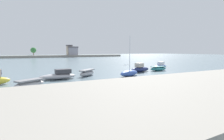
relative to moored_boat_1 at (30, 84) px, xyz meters
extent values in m
plane|color=slate|center=(5.35, -7.82, -0.44)|extent=(400.00, 400.00, 0.00)
cube|color=gray|center=(5.35, -16.26, 0.85)|extent=(93.79, 6.55, 2.57)
cube|color=black|center=(-2.88, 3.75, 1.07)|extent=(0.20, 0.61, 0.63)
ellipsoid|color=#9E9EA3|center=(0.00, 0.00, -0.06)|extent=(3.81, 3.06, 0.75)
cube|color=slate|center=(0.00, 0.00, 0.40)|extent=(3.08, 2.50, 0.18)
ellipsoid|color=#9E9EA3|center=(3.94, 4.61, -0.04)|extent=(5.20, 2.12, 0.80)
cube|color=#333338|center=(4.71, 4.63, 0.67)|extent=(2.15, 1.34, 0.62)
cube|color=black|center=(5.77, 4.66, 0.74)|extent=(0.11, 1.16, 0.43)
ellipsoid|color=#9E9EA3|center=(8.86, 5.85, -0.01)|extent=(3.92, 3.60, 0.86)
cube|color=slate|center=(8.86, 5.85, 0.51)|extent=(3.17, 2.92, 0.18)
ellipsoid|color=#3856A8|center=(14.72, 2.39, 0.06)|extent=(4.41, 2.81, 0.98)
cylinder|color=silver|center=(14.81, 2.42, 3.25)|extent=(0.10, 0.10, 5.41)
cylinder|color=#B7B7BC|center=(13.98, 2.12, 1.42)|extent=(1.51, 0.62, 0.08)
ellipsoid|color=navy|center=(19.87, 6.30, 0.05)|extent=(4.81, 2.39, 0.97)
cube|color=#BCB2A3|center=(19.63, 6.26, 0.92)|extent=(1.54, 1.41, 0.77)
cube|color=black|center=(20.30, 6.38, 0.99)|extent=(0.27, 1.07, 0.54)
ellipsoid|color=teal|center=(24.34, 6.11, -0.03)|extent=(4.04, 1.52, 0.81)
cube|color=#226367|center=(24.34, 6.11, 0.42)|extent=(3.23, 1.27, 0.11)
ellipsoid|color=#3856A8|center=(28.75, 10.28, -0.07)|extent=(5.37, 2.94, 0.74)
cube|color=silver|center=(29.12, 10.38, 0.68)|extent=(2.06, 1.37, 0.76)
cube|color=black|center=(30.03, 10.65, 0.75)|extent=(0.30, 0.78, 0.53)
sphere|color=red|center=(1.74, 5.99, -0.32)|extent=(0.24, 0.24, 0.24)
cube|color=gray|center=(5.35, 95.91, 0.26)|extent=(123.50, 7.65, 1.38)
cube|color=#B2A38E|center=(29.95, 96.06, 3.92)|extent=(3.19, 3.80, 5.94)
cube|color=#565156|center=(29.95, 96.06, 7.24)|extent=(3.51, 4.17, 0.70)
cube|color=#99939E|center=(31.85, 95.63, 3.37)|extent=(6.10, 5.32, 4.84)
cube|color=#565156|center=(31.85, 95.63, 6.14)|extent=(6.71, 5.85, 0.70)
cylinder|color=brown|center=(8.12, 96.27, 1.86)|extent=(0.36, 0.36, 1.82)
sphere|color=#387A3D|center=(8.12, 96.27, 4.10)|extent=(3.32, 3.32, 3.32)
camera|label=1|loc=(-1.14, -21.26, 3.60)|focal=28.52mm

